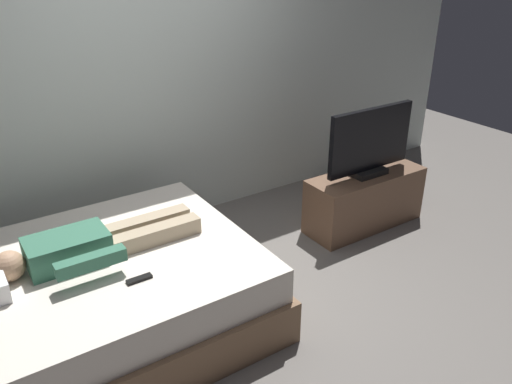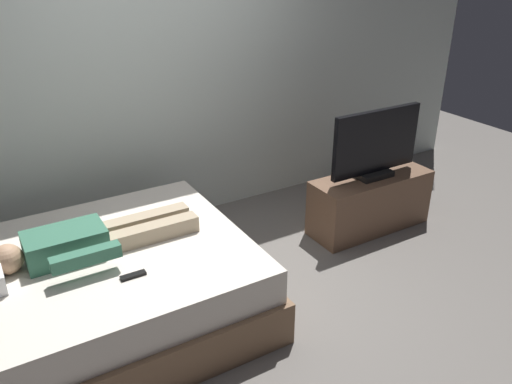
{
  "view_description": "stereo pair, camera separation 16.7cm",
  "coord_description": "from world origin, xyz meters",
  "px_view_note": "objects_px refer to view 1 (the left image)",
  "views": [
    {
      "loc": [
        -1.53,
        -2.47,
        2.28
      ],
      "look_at": [
        0.31,
        0.29,
        0.69
      ],
      "focal_mm": 35.93,
      "sensor_mm": 36.0,
      "label": 1
    },
    {
      "loc": [
        -1.39,
        -2.56,
        2.28
      ],
      "look_at": [
        0.31,
        0.29,
        0.69
      ],
      "focal_mm": 35.93,
      "sensor_mm": 36.0,
      "label": 2
    }
  ],
  "objects_px": {
    "remote": "(139,279)",
    "person": "(90,245)",
    "tv_stand": "(364,200)",
    "bed": "(96,298)",
    "tv": "(370,143)"
  },
  "relations": [
    {
      "from": "remote",
      "to": "person",
      "type": "bearing_deg",
      "value": 110.47
    },
    {
      "from": "person",
      "to": "remote",
      "type": "xyz_separation_m",
      "value": [
        0.15,
        -0.4,
        -0.07
      ]
    },
    {
      "from": "remote",
      "to": "tv_stand",
      "type": "xyz_separation_m",
      "value": [
        2.27,
        0.45,
        -0.3
      ]
    },
    {
      "from": "bed",
      "to": "remote",
      "type": "relative_size",
      "value": 13.73
    },
    {
      "from": "tv",
      "to": "remote",
      "type": "bearing_deg",
      "value": -168.89
    },
    {
      "from": "tv_stand",
      "to": "tv",
      "type": "xyz_separation_m",
      "value": [
        -0.0,
        -0.0,
        0.53
      ]
    },
    {
      "from": "person",
      "to": "tv",
      "type": "xyz_separation_m",
      "value": [
        2.42,
        0.04,
        0.16
      ]
    },
    {
      "from": "bed",
      "to": "person",
      "type": "height_order",
      "value": "person"
    },
    {
      "from": "tv_stand",
      "to": "tv",
      "type": "relative_size",
      "value": 1.25
    },
    {
      "from": "bed",
      "to": "remote",
      "type": "bearing_deg",
      "value": -62.8
    },
    {
      "from": "person",
      "to": "tv_stand",
      "type": "distance_m",
      "value": 2.45
    },
    {
      "from": "tv",
      "to": "bed",
      "type": "bearing_deg",
      "value": -177.76
    },
    {
      "from": "bed",
      "to": "tv_stand",
      "type": "distance_m",
      "value": 2.45
    },
    {
      "from": "person",
      "to": "remote",
      "type": "bearing_deg",
      "value": -69.53
    },
    {
      "from": "bed",
      "to": "person",
      "type": "bearing_deg",
      "value": 62.14
    }
  ]
}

